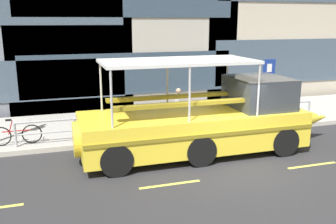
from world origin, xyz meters
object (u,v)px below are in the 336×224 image
(pedestrian_near_bow, at_px, (254,97))
(duck_tour_boat, at_px, (208,121))
(pedestrian_mid_left, at_px, (178,102))
(parking_sign, at_px, (268,79))
(leaned_bicycle, at_px, (16,135))

(pedestrian_near_bow, bearing_deg, duck_tour_boat, -140.63)
(duck_tour_boat, relative_size, pedestrian_mid_left, 6.16)
(parking_sign, xyz_separation_m, pedestrian_mid_left, (-4.06, 0.41, -0.89))
(pedestrian_mid_left, bearing_deg, parking_sign, -5.77)
(pedestrian_near_bow, bearing_deg, pedestrian_mid_left, 174.67)
(pedestrian_near_bow, bearing_deg, leaned_bicycle, -176.60)
(parking_sign, height_order, leaned_bicycle, parking_sign)
(duck_tour_boat, height_order, pedestrian_mid_left, duck_tour_boat)
(leaned_bicycle, relative_size, pedestrian_near_bow, 1.00)
(leaned_bicycle, bearing_deg, pedestrian_near_bow, 3.40)
(parking_sign, distance_m, leaned_bicycle, 10.62)
(parking_sign, height_order, pedestrian_near_bow, parking_sign)
(parking_sign, xyz_separation_m, leaned_bicycle, (-10.51, -0.50, -1.46))
(leaned_bicycle, distance_m, pedestrian_near_bow, 9.94)
(duck_tour_boat, relative_size, pedestrian_near_bow, 5.53)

